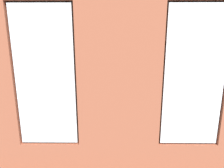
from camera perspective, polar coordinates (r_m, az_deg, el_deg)
ground_plane at (r=6.24m, az=1.26°, el=-9.71°), size 6.28×6.17×0.10m
brick_wall_with_windows at (r=3.18m, az=2.01°, el=-4.33°), size 5.68×0.30×3.01m
white_wall_right at (r=6.22m, az=-25.32°, el=3.85°), size 0.10×5.17×3.01m
couch_by_window at (r=4.23m, az=1.36°, el=-16.05°), size 1.91×0.87×0.80m
couch_left at (r=5.86m, az=23.04°, el=-8.46°), size 1.04×2.09×0.80m
coffee_table at (r=6.15m, az=-2.84°, el=-5.68°), size 1.43×0.73×0.45m
cup_ceramic at (r=6.11m, az=-2.85°, el=-4.75°), size 0.08×0.08×0.10m
candle_jar at (r=6.21m, az=-4.46°, el=-4.50°), size 0.08×0.08×0.09m
table_plant_small at (r=5.98m, az=-1.89°, el=-4.49°), size 0.14×0.14×0.21m
remote_gray at (r=6.06m, az=-6.98°, el=-5.38°), size 0.18×0.08×0.02m
media_console at (r=6.82m, az=-20.27°, el=-5.61°), size 1.12×0.42×0.55m
tv_flatscreen at (r=6.63m, az=-20.75°, el=0.14°), size 1.23×0.20×0.85m
papasan_chair at (r=8.04m, az=-4.46°, el=-0.72°), size 1.05×1.05×0.67m
potted_plant_beside_window_right at (r=4.40m, az=-26.00°, el=-10.55°), size 1.01×1.01×1.46m
potted_plant_corner_near_left at (r=8.34m, az=17.00°, el=1.31°), size 0.87×0.93×1.54m
potted_plant_between_couches at (r=4.41m, az=20.42°, el=-11.97°), size 0.50×0.50×0.88m
potted_plant_foreground_right at (r=8.22m, az=-14.33°, el=1.17°), size 0.68×0.68×1.09m
potted_plant_near_tv at (r=5.64m, az=-18.83°, el=-6.14°), size 0.51×0.51×0.96m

